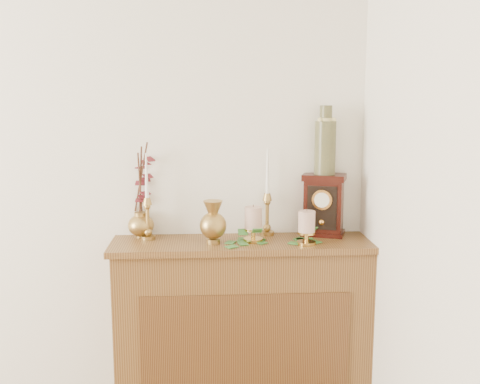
{
  "coord_description": "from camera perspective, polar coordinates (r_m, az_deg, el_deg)",
  "views": [
    {
      "loc": [
        1.22,
        -0.46,
        1.6
      ],
      "look_at": [
        1.38,
        2.05,
        1.17
      ],
      "focal_mm": 42.0,
      "sensor_mm": 36.0,
      "label": 1
    }
  ],
  "objects": [
    {
      "name": "ivy_garland",
      "position": [
        2.59,
        3.23,
        -5.09
      ],
      "size": [
        0.41,
        0.21,
        0.08
      ],
      "rotation": [
        0.0,
        0.0,
        -0.19
      ],
      "color": "#33712B",
      "rests_on": "console_shelf"
    },
    {
      "name": "console_shelf",
      "position": [
        2.81,
        0.3,
        -14.74
      ],
      "size": [
        1.24,
        0.34,
        0.93
      ],
      "color": "brown",
      "rests_on": "ground"
    },
    {
      "name": "bud_vase",
      "position": [
        2.58,
        -2.75,
        -3.11
      ],
      "size": [
        0.12,
        0.12,
        0.2
      ],
      "rotation": [
        0.0,
        0.0,
        0.39
      ],
      "color": "#B09446",
      "rests_on": "console_shelf"
    },
    {
      "name": "candlestick_left",
      "position": [
        2.68,
        -9.38,
        -1.97
      ],
      "size": [
        0.07,
        0.07,
        0.41
      ],
      "rotation": [
        0.0,
        0.0,
        0.37
      ],
      "color": "#B09446",
      "rests_on": "console_shelf"
    },
    {
      "name": "pillar_candle_left",
      "position": [
        2.62,
        1.35,
        -3.1
      ],
      "size": [
        0.09,
        0.09,
        0.18
      ],
      "rotation": [
        0.0,
        0.0,
        0.42
      ],
      "color": "gold",
      "rests_on": "console_shelf"
    },
    {
      "name": "ceramic_vase",
      "position": [
        2.72,
        8.65,
        4.88
      ],
      "size": [
        0.1,
        0.1,
        0.33
      ],
      "rotation": [
        0.0,
        0.0,
        -0.34
      ],
      "color": "#1A3429",
      "rests_on": "mantel_clock"
    },
    {
      "name": "mantel_clock",
      "position": [
        2.76,
        8.49,
        -1.34
      ],
      "size": [
        0.24,
        0.2,
        0.3
      ],
      "rotation": [
        0.0,
        0.0,
        -0.34
      ],
      "color": "#340E0A",
      "rests_on": "console_shelf"
    },
    {
      "name": "pillar_candle_right",
      "position": [
        2.58,
        6.78,
        -3.45
      ],
      "size": [
        0.09,
        0.09,
        0.17
      ],
      "rotation": [
        0.0,
        0.0,
        -0.12
      ],
      "color": "gold",
      "rests_on": "console_shelf"
    },
    {
      "name": "candlestick_center",
      "position": [
        2.74,
        2.78,
        -1.55
      ],
      "size": [
        0.07,
        0.07,
        0.42
      ],
      "rotation": [
        0.0,
        0.0,
        -0.27
      ],
      "color": "#B09446",
      "rests_on": "console_shelf"
    },
    {
      "name": "ginger_jar",
      "position": [
        2.75,
        -9.79,
        -0.18
      ],
      "size": [
        0.19,
        0.2,
        0.46
      ],
      "rotation": [
        0.0,
        0.0,
        0.33
      ],
      "color": "#B09446",
      "rests_on": "console_shelf"
    }
  ]
}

